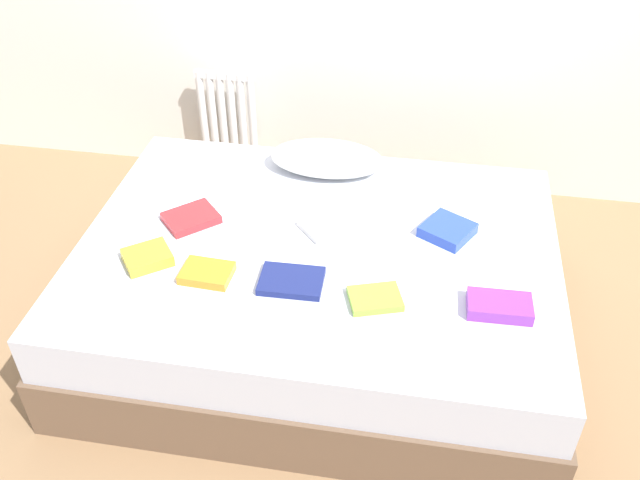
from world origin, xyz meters
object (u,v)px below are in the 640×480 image
(textbook_navy, at_px, (291,281))
(textbook_white, at_px, (331,224))
(textbook_blue, at_px, (447,230))
(textbook_lime, at_px, (375,299))
(radiator, at_px, (228,118))
(textbook_orange, at_px, (207,273))
(textbook_purple, at_px, (499,306))
(bed, at_px, (318,289))
(textbook_red, at_px, (191,218))
(textbook_yellow, at_px, (147,257))
(pillow, at_px, (327,158))

(textbook_navy, xyz_separation_m, textbook_white, (0.09, 0.39, -0.00))
(textbook_blue, height_order, textbook_lime, textbook_blue)
(radiator, distance_m, textbook_orange, 1.52)
(textbook_lime, bearing_deg, radiator, 105.04)
(textbook_purple, xyz_separation_m, textbook_lime, (-0.45, -0.03, -0.01))
(textbook_purple, bearing_deg, textbook_navy, 176.85)
(bed, height_order, textbook_red, textbook_red)
(bed, height_order, textbook_blue, textbook_blue)
(textbook_white, bearing_deg, textbook_lime, -103.94)
(textbook_navy, relative_size, textbook_red, 1.13)
(textbook_purple, bearing_deg, textbook_yellow, 176.11)
(textbook_yellow, distance_m, textbook_lime, 0.92)
(textbook_blue, xyz_separation_m, textbook_lime, (-0.25, -0.46, -0.01))
(pillow, distance_m, textbook_purple, 1.15)
(bed, distance_m, textbook_orange, 0.55)
(pillow, xyz_separation_m, textbook_purple, (0.78, -0.85, -0.04))
(pillow, distance_m, textbook_red, 0.71)
(radiator, height_order, textbook_white, radiator)
(bed, bearing_deg, textbook_orange, -144.60)
(textbook_yellow, relative_size, textbook_white, 0.72)
(textbook_blue, relative_size, textbook_purple, 0.80)
(radiator, height_order, textbook_red, radiator)
(textbook_blue, bearing_deg, bed, -134.49)
(radiator, xyz_separation_m, textbook_purple, (1.45, -1.48, 0.14))
(textbook_navy, bearing_deg, textbook_yellow, 175.31)
(radiator, bearing_deg, textbook_white, -54.41)
(textbook_purple, relative_size, textbook_red, 1.09)
(textbook_white, xyz_separation_m, textbook_lime, (0.23, -0.44, 0.00))
(bed, relative_size, textbook_yellow, 11.22)
(textbook_blue, xyz_separation_m, textbook_white, (-0.49, -0.02, -0.01))
(textbook_lime, bearing_deg, bed, 112.58)
(textbook_yellow, height_order, textbook_red, textbook_yellow)
(radiator, height_order, textbook_navy, radiator)
(textbook_navy, bearing_deg, textbook_orange, -178.99)
(textbook_purple, distance_m, textbook_orange, 1.11)
(textbook_white, bearing_deg, radiator, 83.57)
(radiator, bearing_deg, textbook_purple, -45.60)
(bed, relative_size, pillow, 3.73)
(bed, distance_m, radiator, 1.41)
(textbook_blue, bearing_deg, textbook_navy, -115.13)
(textbook_yellow, height_order, textbook_lime, textbook_yellow)
(textbook_orange, bearing_deg, pillow, 71.21)
(textbook_white, relative_size, textbook_red, 1.16)
(textbook_blue, relative_size, textbook_lime, 0.98)
(textbook_blue, bearing_deg, textbook_red, -145.86)
(bed, bearing_deg, textbook_lime, -48.93)
(textbook_blue, distance_m, textbook_navy, 0.71)
(radiator, bearing_deg, pillow, -43.35)
(textbook_lime, height_order, textbook_orange, textbook_orange)
(bed, distance_m, pillow, 0.65)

